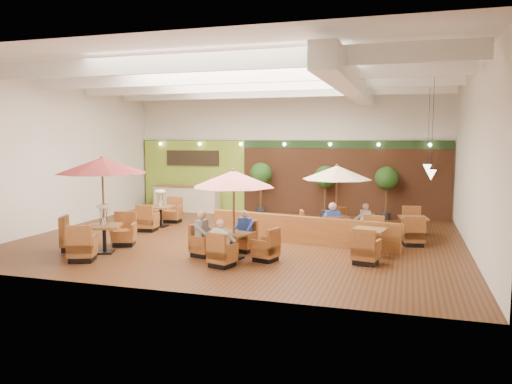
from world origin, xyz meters
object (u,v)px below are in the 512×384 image
at_px(table_3, 161,213).
at_px(diner_0, 222,238).
at_px(service_counter, 187,198).
at_px(table_0, 101,184).
at_px(table_2, 337,188).
at_px(topiary_1, 325,179).
at_px(topiary_0, 261,176).
at_px(diner_4, 364,218).
at_px(booth_divider, 300,230).
at_px(topiary_2, 387,180).
at_px(diner_2, 203,230).
at_px(table_1, 234,197).
at_px(diner_1, 244,227).
at_px(table_5, 413,229).
at_px(diner_3, 332,219).
at_px(table_4, 369,243).

relative_size(table_3, diner_0, 3.33).
xyz_separation_m(service_counter, table_0, (1.18, -8.33, 1.42)).
bearing_deg(service_counter, table_2, -30.20).
height_order(table_3, topiary_1, topiary_1).
relative_size(topiary_0, diner_4, 2.97).
bearing_deg(diner_0, booth_divider, 84.29).
relative_size(topiary_2, diner_2, 2.66).
height_order(table_1, topiary_2, table_1).
distance_m(topiary_2, diner_1, 8.14).
distance_m(table_3, diner_1, 5.29).
xyz_separation_m(booth_divider, topiary_1, (-0.10, 5.56, 1.18)).
height_order(table_5, diner_3, diner_3).
xyz_separation_m(booth_divider, diner_4, (1.88, 1.07, 0.31)).
distance_m(table_0, table_4, 7.81).
bearing_deg(diner_0, diner_1, 105.15).
bearing_deg(diner_3, diner_1, -162.12).
height_order(diner_2, diner_3, diner_3).
xyz_separation_m(table_3, topiary_1, (5.53, 4.15, 1.12)).
xyz_separation_m(table_1, diner_0, (0.00, -0.91, -0.95)).
bearing_deg(diner_3, table_4, -66.44).
bearing_deg(table_5, table_1, -149.20).
bearing_deg(topiary_1, topiary_2, 0.00).
xyz_separation_m(table_1, diner_2, (-0.91, 0.00, -0.94)).
xyz_separation_m(table_2, topiary_0, (-3.91, 4.49, -0.02)).
bearing_deg(table_3, topiary_1, 31.28).
bearing_deg(table_5, diner_4, -171.37).
distance_m(table_0, diner_1, 4.30).
bearing_deg(diner_2, table_3, -132.93).
relative_size(table_1, topiary_1, 1.18).
bearing_deg(table_1, diner_4, 64.40).
xyz_separation_m(table_4, diner_3, (-1.23, 1.28, 0.41)).
bearing_deg(diner_1, topiary_0, -68.04).
bearing_deg(topiary_1, table_4, -70.89).
bearing_deg(table_2, table_0, -165.25).
height_order(table_1, table_4, table_1).
xyz_separation_m(table_2, topiary_1, (-1.08, 4.49, -0.08)).
relative_size(service_counter, diner_0, 3.75).
distance_m(table_3, diner_4, 7.53).
xyz_separation_m(table_3, diner_2, (3.41, -3.96, 0.27)).
bearing_deg(booth_divider, diner_0, -100.40).
relative_size(table_3, diner_3, 3.09).
distance_m(booth_divider, diner_3, 1.06).
relative_size(table_1, table_4, 0.94).
distance_m(topiary_0, diner_4, 6.65).
bearing_deg(topiary_2, table_5, -75.46).
relative_size(service_counter, table_0, 1.02).
relative_size(topiary_0, topiary_2, 1.04).
bearing_deg(table_3, diner_4, -8.18).
distance_m(table_1, table_3, 5.98).
height_order(service_counter, diner_0, diner_0).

